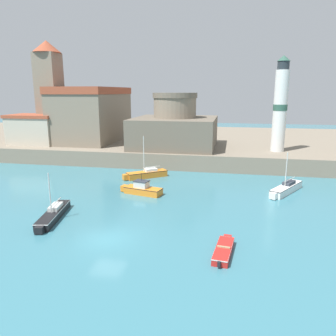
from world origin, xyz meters
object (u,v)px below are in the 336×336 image
object	(u,v)px
sailboat_orange_1	(146,174)
fortress	(175,128)
church	(86,111)
harbor_shed_mid_row	(36,129)
sailboat_white_2	(286,188)
motorboat_orange_3	(142,189)
dinghy_red_0	(224,250)
lighthouse	(280,106)
sailboat_black_4	(53,214)

from	to	relation	value
sailboat_orange_1	fortress	distance (m)	12.75
church	harbor_shed_mid_row	xyz separation A→B (m)	(-7.01, -5.32, -2.93)
fortress	sailboat_white_2	bearing A→B (deg)	-44.05
motorboat_orange_3	dinghy_red_0	bearing A→B (deg)	-52.69
harbor_shed_mid_row	sailboat_white_2	bearing A→B (deg)	-18.52
sailboat_orange_1	lighthouse	distance (m)	22.34
sailboat_orange_1	sailboat_black_4	bearing A→B (deg)	-106.18
dinghy_red_0	motorboat_orange_3	distance (m)	15.55
motorboat_orange_3	sailboat_black_4	world-z (taller)	sailboat_black_4
sailboat_white_2	sailboat_black_4	bearing A→B (deg)	-150.68
motorboat_orange_3	church	size ratio (longest dim) A/B	0.29
sailboat_black_4	lighthouse	world-z (taller)	lighthouse
sailboat_orange_1	dinghy_red_0	bearing A→B (deg)	-60.90
sailboat_white_2	fortress	distance (m)	22.12
sailboat_orange_1	sailboat_white_2	xyz separation A→B (m)	(17.30, -3.36, -0.01)
church	fortress	xyz separation A→B (m)	(16.99, -3.56, -2.45)
lighthouse	harbor_shed_mid_row	xyz separation A→B (m)	(-40.00, -0.51, -4.20)
motorboat_orange_3	sailboat_black_4	bearing A→B (deg)	-124.39
motorboat_orange_3	sailboat_black_4	size ratio (longest dim) A/B	0.73
sailboat_orange_1	harbor_shed_mid_row	size ratio (longest dim) A/B	0.66
sailboat_orange_1	church	xyz separation A→B (m)	(-15.19, 15.19, 7.35)
sailboat_orange_1	church	world-z (taller)	church
dinghy_red_0	sailboat_black_4	size ratio (longest dim) A/B	0.65
dinghy_red_0	church	world-z (taller)	church
dinghy_red_0	sailboat_white_2	world-z (taller)	sailboat_white_2
sailboat_white_2	lighthouse	size ratio (longest dim) A/B	0.46
sailboat_orange_1	fortress	world-z (taller)	fortress
sailboat_orange_1	fortress	bearing A→B (deg)	81.22
sailboat_orange_1	sailboat_white_2	bearing A→B (deg)	-10.99
sailboat_white_2	sailboat_black_4	xyz separation A→B (m)	(-21.83, -12.26, -0.07)
sailboat_orange_1	fortress	xyz separation A→B (m)	(1.80, 11.64, 4.90)
dinghy_red_0	lighthouse	distance (m)	31.83
dinghy_red_0	sailboat_orange_1	xyz separation A→B (m)	(-10.79, 19.38, 0.22)
motorboat_orange_3	sailboat_orange_1	bearing A→B (deg)	100.99
sailboat_black_4	fortress	world-z (taller)	fortress
sailboat_orange_1	motorboat_orange_3	size ratio (longest dim) A/B	1.11
motorboat_orange_3	harbor_shed_mid_row	bearing A→B (deg)	144.38
dinghy_red_0	sailboat_white_2	xyz separation A→B (m)	(6.51, 16.02, 0.21)
church	sailboat_white_2	bearing A→B (deg)	-29.73
lighthouse	sailboat_black_4	bearing A→B (deg)	-130.65
fortress	lighthouse	distance (m)	16.48
dinghy_red_0	church	distance (m)	43.90
fortress	harbor_shed_mid_row	size ratio (longest dim) A/B	1.55
harbor_shed_mid_row	sailboat_orange_1	bearing A→B (deg)	-23.97
lighthouse	harbor_shed_mid_row	distance (m)	40.22
sailboat_orange_1	motorboat_orange_3	bearing A→B (deg)	-79.01
dinghy_red_0	harbor_shed_mid_row	xyz separation A→B (m)	(-32.99, 29.25, 4.64)
sailboat_orange_1	sailboat_black_4	world-z (taller)	sailboat_orange_1
sailboat_white_2	harbor_shed_mid_row	distance (m)	41.89
sailboat_white_2	motorboat_orange_3	bearing A→B (deg)	-167.10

